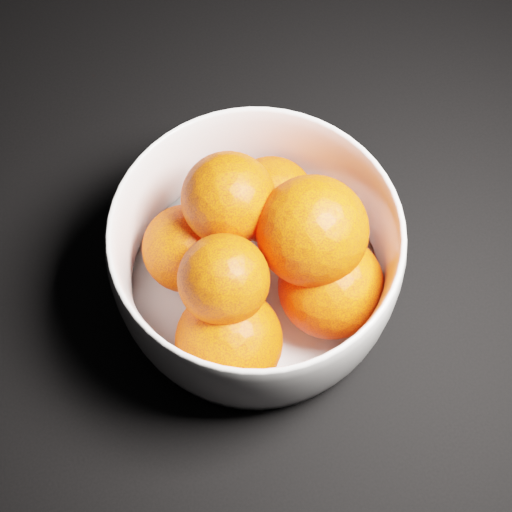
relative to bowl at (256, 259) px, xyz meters
name	(u,v)px	position (x,y,z in m)	size (l,w,h in m)	color
ground	(221,47)	(0.04, 0.25, -0.05)	(3.00, 3.00, 0.00)	black
bowl	(256,259)	(0.00, 0.00, 0.00)	(0.21, 0.21, 0.10)	white
orange_pile	(263,258)	(0.00, -0.01, 0.01)	(0.17, 0.17, 0.12)	#F43D05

